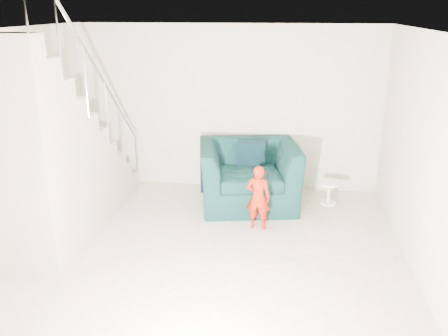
% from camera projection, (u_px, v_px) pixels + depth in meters
% --- Properties ---
extents(floor, '(5.50, 5.50, 0.00)m').
position_uv_depth(floor, '(199.00, 267.00, 5.64)').
color(floor, gray).
rests_on(floor, ground).
extents(ceiling, '(5.50, 5.50, 0.00)m').
position_uv_depth(ceiling, '(194.00, 32.00, 4.77)').
color(ceiling, silver).
rests_on(ceiling, back_wall).
extents(back_wall, '(5.00, 0.00, 5.00)m').
position_uv_depth(back_wall, '(227.00, 109.00, 7.79)').
color(back_wall, '#B3AF92').
rests_on(back_wall, floor).
extents(front_wall, '(5.00, 0.00, 5.00)m').
position_uv_depth(front_wall, '(106.00, 310.00, 2.62)').
color(front_wall, '#B3AF92').
rests_on(front_wall, floor).
extents(right_wall, '(0.00, 5.50, 5.50)m').
position_uv_depth(right_wall, '(434.00, 169.00, 4.90)').
color(right_wall, '#B3AF92').
rests_on(right_wall, floor).
extents(armchair, '(1.69, 1.54, 0.96)m').
position_uv_depth(armchair, '(249.00, 174.00, 7.32)').
color(armchair, black).
rests_on(armchair, floor).
extents(toddler, '(0.36, 0.26, 0.92)m').
position_uv_depth(toddler, '(258.00, 197.00, 6.50)').
color(toddler, '#A70A05').
rests_on(toddler, floor).
extents(side_table, '(0.37, 0.37, 0.37)m').
position_uv_depth(side_table, '(329.00, 189.00, 7.39)').
color(side_table, white).
rests_on(side_table, floor).
extents(staircase, '(1.02, 3.03, 3.62)m').
position_uv_depth(staircase, '(52.00, 170.00, 6.10)').
color(staircase, '#ADA089').
rests_on(staircase, floor).
extents(cushion, '(0.46, 0.22, 0.45)m').
position_uv_depth(cushion, '(251.00, 154.00, 7.48)').
color(cushion, black).
rests_on(cushion, armchair).
extents(throw, '(0.06, 0.57, 0.64)m').
position_uv_depth(throw, '(205.00, 167.00, 7.29)').
color(throw, black).
rests_on(throw, armchair).
extents(phone, '(0.03, 0.05, 0.10)m').
position_uv_depth(phone, '(267.00, 175.00, 6.34)').
color(phone, black).
rests_on(phone, toddler).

